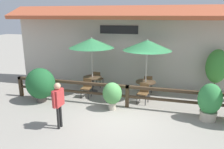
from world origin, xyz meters
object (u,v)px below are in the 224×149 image
chair_near_streetside (87,87)px  potted_plant_tall_tropical (217,67)px  patio_umbrella_middle (147,45)px  pedestrian (58,99)px  chair_middle_streetside (143,92)px  dining_table_near (92,80)px  potted_plant_entrance_palm (41,84)px  dining_table_middle (146,85)px  chair_near_wallside (98,78)px  potted_plant_small_flowering (112,94)px  potted_plant_corner_fern (210,101)px  patio_umbrella_near (91,43)px  chair_middle_wallside (148,83)px

chair_near_streetside → potted_plant_tall_tropical: size_ratio=0.39×
patio_umbrella_middle → pedestrian: size_ratio=1.68×
chair_middle_streetside → pedestrian: pedestrian is taller
dining_table_near → potted_plant_entrance_palm: potted_plant_entrance_palm is taller
dining_table_middle → chair_middle_streetside: 0.71m
dining_table_near → chair_near_wallside: (0.03, 0.74, -0.13)m
dining_table_near → chair_near_wallside: size_ratio=1.06×
patio_umbrella_middle → potted_plant_tall_tropical: (3.17, 1.16, -1.08)m
dining_table_middle → potted_plant_small_flowering: 2.09m
chair_near_streetside → potted_plant_entrance_palm: potted_plant_entrance_palm is taller
potted_plant_small_flowering → pedestrian: (-1.36, -1.90, 0.37)m
chair_near_streetside → potted_plant_corner_fern: size_ratio=0.62×
chair_middle_streetside → pedestrian: bearing=-118.5°
potted_plant_small_flowering → pedestrian: size_ratio=0.71×
chair_near_wallside → potted_plant_entrance_palm: 3.13m
dining_table_near → dining_table_middle: size_ratio=1.00×
potted_plant_corner_fern → chair_near_streetside: bearing=168.2°
chair_middle_streetside → chair_near_wallside: bearing=161.2°
chair_middle_streetside → pedestrian: 3.90m
chair_near_streetside → patio_umbrella_middle: 3.38m
chair_near_streetside → pedestrian: (0.18, -2.99, 0.55)m
patio_umbrella_near → chair_middle_wallside: bearing=12.9°
chair_near_wallside → potted_plant_corner_fern: (5.11, -2.57, 0.25)m
chair_middle_wallside → potted_plant_tall_tropical: 3.29m
patio_umbrella_middle → dining_table_middle: size_ratio=2.96×
dining_table_near → chair_middle_streetside: size_ratio=1.06×
dining_table_middle → pedestrian: bearing=-124.4°
chair_middle_wallside → potted_plant_entrance_palm: bearing=16.0°
chair_near_streetside → pedestrian: 3.05m
chair_near_wallside → pedestrian: pedestrian is taller
chair_middle_wallside → pedestrian: bearing=47.3°
chair_near_wallside → potted_plant_entrance_palm: size_ratio=0.57×
chair_middle_wallside → patio_umbrella_near: bearing=0.4°
potted_plant_small_flowering → chair_middle_streetside: bearing=42.9°
chair_middle_wallside → potted_plant_tall_tropical: size_ratio=0.39×
chair_near_wallside → chair_middle_streetside: bearing=155.3°
chair_middle_wallside → potted_plant_small_flowering: size_ratio=0.75×
chair_near_streetside → chair_near_wallside: (0.06, 1.49, 0.00)m
chair_near_wallside → dining_table_near: bearing=93.3°
chair_middle_wallside → potted_plant_corner_fern: bearing=122.7°
dining_table_middle → pedestrian: pedestrian is taller
patio_umbrella_middle → potted_plant_corner_fern: size_ratio=1.93×
chair_near_wallside → dining_table_middle: 2.75m
dining_table_near → chair_middle_wallside: (2.68, 0.62, -0.13)m
potted_plant_entrance_palm → pedestrian: 2.74m
patio_umbrella_near → chair_middle_streetside: 3.38m
chair_middle_streetside → potted_plant_corner_fern: (2.51, -1.04, 0.25)m
dining_table_near → potted_plant_tall_tropical: potted_plant_tall_tropical is taller
potted_plant_entrance_palm → potted_plant_tall_tropical: bearing=20.7°
chair_middle_wallside → chair_near_streetside: bearing=14.1°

